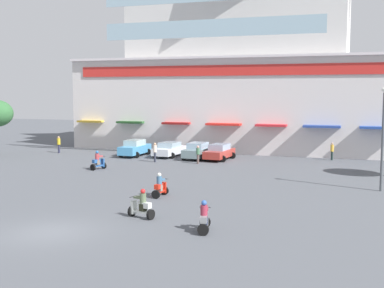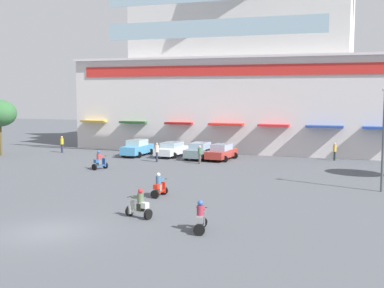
{
  "view_description": "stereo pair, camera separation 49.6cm",
  "coord_description": "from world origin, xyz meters",
  "px_view_note": "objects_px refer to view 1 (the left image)",
  "views": [
    {
      "loc": [
        13.18,
        -18.94,
        6.38
      ],
      "look_at": [
        2.52,
        12.57,
        2.85
      ],
      "focal_mm": 47.02,
      "sensor_mm": 36.0,
      "label": 1
    },
    {
      "loc": [
        13.65,
        -18.78,
        6.38
      ],
      "look_at": [
        2.52,
        12.57,
        2.85
      ],
      "focal_mm": 47.02,
      "sensor_mm": 36.0,
      "label": 2
    }
  ],
  "objects_px": {
    "pedestrian_1": "(332,150)",
    "pedestrian_0": "(155,151)",
    "scooter_rider_4": "(204,219)",
    "pedestrian_3": "(198,153)",
    "parked_car_1": "(169,149)",
    "parked_car_2": "(198,151)",
    "scooter_rider_2": "(160,187)",
    "streetlamp_near": "(383,131)",
    "parked_car_0": "(135,148)",
    "scooter_rider_0": "(142,206)",
    "pedestrian_2": "(59,143)",
    "scooter_rider_1": "(98,162)",
    "parked_car_3": "(219,152)"
  },
  "relations": [
    {
      "from": "pedestrian_1",
      "to": "pedestrian_2",
      "type": "distance_m",
      "value": 27.2
    },
    {
      "from": "scooter_rider_1",
      "to": "scooter_rider_4",
      "type": "bearing_deg",
      "value": -46.96
    },
    {
      "from": "scooter_rider_4",
      "to": "pedestrian_3",
      "type": "bearing_deg",
      "value": 108.77
    },
    {
      "from": "pedestrian_3",
      "to": "parked_car_1",
      "type": "bearing_deg",
      "value": 137.91
    },
    {
      "from": "pedestrian_1",
      "to": "pedestrian_3",
      "type": "xyz_separation_m",
      "value": [
        -11.0,
        -6.18,
        -0.01
      ]
    },
    {
      "from": "pedestrian_2",
      "to": "streetlamp_near",
      "type": "relative_size",
      "value": 0.26
    },
    {
      "from": "parked_car_2",
      "to": "parked_car_1",
      "type": "bearing_deg",
      "value": 167.73
    },
    {
      "from": "pedestrian_2",
      "to": "streetlamp_near",
      "type": "distance_m",
      "value": 32.65
    },
    {
      "from": "scooter_rider_4",
      "to": "pedestrian_0",
      "type": "distance_m",
      "value": 22.75
    },
    {
      "from": "parked_car_3",
      "to": "scooter_rider_4",
      "type": "bearing_deg",
      "value": -76.05
    },
    {
      "from": "parked_car_1",
      "to": "scooter_rider_4",
      "type": "relative_size",
      "value": 2.93
    },
    {
      "from": "parked_car_1",
      "to": "pedestrian_1",
      "type": "height_order",
      "value": "pedestrian_1"
    },
    {
      "from": "parked_car_2",
      "to": "streetlamp_near",
      "type": "bearing_deg",
      "value": -34.23
    },
    {
      "from": "scooter_rider_2",
      "to": "streetlamp_near",
      "type": "height_order",
      "value": "streetlamp_near"
    },
    {
      "from": "scooter_rider_4",
      "to": "pedestrian_2",
      "type": "height_order",
      "value": "pedestrian_2"
    },
    {
      "from": "parked_car_0",
      "to": "scooter_rider_4",
      "type": "relative_size",
      "value": 2.79
    },
    {
      "from": "parked_car_3",
      "to": "scooter_rider_4",
      "type": "xyz_separation_m",
      "value": [
        5.77,
        -23.22,
        -0.14
      ]
    },
    {
      "from": "parked_car_2",
      "to": "scooter_rider_2",
      "type": "distance_m",
      "value": 17.17
    },
    {
      "from": "parked_car_0",
      "to": "scooter_rider_0",
      "type": "height_order",
      "value": "parked_car_0"
    },
    {
      "from": "parked_car_1",
      "to": "parked_car_2",
      "type": "height_order",
      "value": "parked_car_2"
    },
    {
      "from": "pedestrian_1",
      "to": "streetlamp_near",
      "type": "bearing_deg",
      "value": -74.73
    },
    {
      "from": "parked_car_0",
      "to": "pedestrian_2",
      "type": "bearing_deg",
      "value": -178.42
    },
    {
      "from": "scooter_rider_2",
      "to": "pedestrian_3",
      "type": "bearing_deg",
      "value": 98.61
    },
    {
      "from": "pedestrian_1",
      "to": "parked_car_1",
      "type": "bearing_deg",
      "value": -170.75
    },
    {
      "from": "parked_car_2",
      "to": "pedestrian_3",
      "type": "xyz_separation_m",
      "value": [
        1.01,
        -3.04,
        0.16
      ]
    },
    {
      "from": "pedestrian_1",
      "to": "pedestrian_0",
      "type": "bearing_deg",
      "value": -156.88
    },
    {
      "from": "pedestrian_3",
      "to": "scooter_rider_0",
      "type": "bearing_deg",
      "value": -80.52
    },
    {
      "from": "pedestrian_1",
      "to": "streetlamp_near",
      "type": "relative_size",
      "value": 0.25
    },
    {
      "from": "scooter_rider_4",
      "to": "pedestrian_2",
      "type": "distance_m",
      "value": 32.43
    },
    {
      "from": "scooter_rider_1",
      "to": "scooter_rider_4",
      "type": "height_order",
      "value": "scooter_rider_1"
    },
    {
      "from": "scooter_rider_2",
      "to": "streetlamp_near",
      "type": "bearing_deg",
      "value": 25.79
    },
    {
      "from": "parked_car_1",
      "to": "scooter_rider_1",
      "type": "bearing_deg",
      "value": -105.12
    },
    {
      "from": "scooter_rider_0",
      "to": "scooter_rider_1",
      "type": "xyz_separation_m",
      "value": [
        -9.81,
        13.14,
        0.03
      ]
    },
    {
      "from": "pedestrian_1",
      "to": "scooter_rider_2",
      "type": "bearing_deg",
      "value": -113.98
    },
    {
      "from": "pedestrian_3",
      "to": "scooter_rider_1",
      "type": "bearing_deg",
      "value": -139.44
    },
    {
      "from": "parked_car_0",
      "to": "pedestrian_1",
      "type": "bearing_deg",
      "value": 9.64
    },
    {
      "from": "pedestrian_0",
      "to": "pedestrian_1",
      "type": "distance_m",
      "value": 16.3
    },
    {
      "from": "scooter_rider_4",
      "to": "pedestrian_3",
      "type": "height_order",
      "value": "pedestrian_3"
    },
    {
      "from": "scooter_rider_2",
      "to": "streetlamp_near",
      "type": "relative_size",
      "value": 0.23
    },
    {
      "from": "pedestrian_3",
      "to": "parked_car_0",
      "type": "bearing_deg",
      "value": 157.95
    },
    {
      "from": "parked_car_1",
      "to": "scooter_rider_2",
      "type": "bearing_deg",
      "value": -70.51
    },
    {
      "from": "parked_car_0",
      "to": "parked_car_2",
      "type": "distance_m",
      "value": 6.5
    },
    {
      "from": "pedestrian_1",
      "to": "pedestrian_2",
      "type": "bearing_deg",
      "value": -172.86
    },
    {
      "from": "scooter_rider_0",
      "to": "pedestrian_2",
      "type": "relative_size",
      "value": 0.88
    },
    {
      "from": "pedestrian_0",
      "to": "pedestrian_3",
      "type": "distance_m",
      "value": 4.0
    },
    {
      "from": "parked_car_0",
      "to": "scooter_rider_1",
      "type": "distance_m",
      "value": 8.79
    },
    {
      "from": "scooter_rider_1",
      "to": "parked_car_0",
      "type": "bearing_deg",
      "value": 95.47
    },
    {
      "from": "scooter_rider_0",
      "to": "pedestrian_2",
      "type": "height_order",
      "value": "pedestrian_2"
    },
    {
      "from": "pedestrian_2",
      "to": "scooter_rider_0",
      "type": "bearing_deg",
      "value": -48.52
    },
    {
      "from": "pedestrian_2",
      "to": "pedestrian_3",
      "type": "height_order",
      "value": "pedestrian_2"
    }
  ]
}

